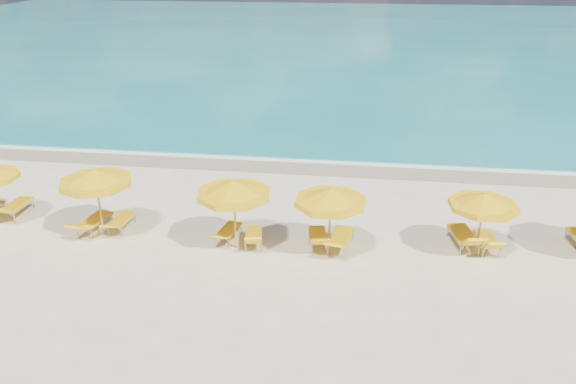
# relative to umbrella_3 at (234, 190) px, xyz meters

# --- Properties ---
(ground_plane) EXTENTS (120.00, 120.00, 0.00)m
(ground_plane) POSITION_rel_umbrella_3_xyz_m (1.44, 0.50, -2.06)
(ground_plane) COLOR beige
(ocean) EXTENTS (120.00, 80.00, 0.30)m
(ocean) POSITION_rel_umbrella_3_xyz_m (1.44, 48.50, -2.06)
(ocean) COLOR #157775
(ocean) RESTS_ON ground
(wet_sand_band) EXTENTS (120.00, 2.60, 0.01)m
(wet_sand_band) POSITION_rel_umbrella_3_xyz_m (1.44, 7.90, -2.06)
(wet_sand_band) COLOR tan
(wet_sand_band) RESTS_ON ground
(foam_line) EXTENTS (120.00, 1.20, 0.03)m
(foam_line) POSITION_rel_umbrella_3_xyz_m (1.44, 8.70, -2.06)
(foam_line) COLOR white
(foam_line) RESTS_ON ground
(whitecap_near) EXTENTS (14.00, 0.36, 0.05)m
(whitecap_near) POSITION_rel_umbrella_3_xyz_m (-4.56, 17.50, -2.06)
(whitecap_near) COLOR white
(whitecap_near) RESTS_ON ground
(whitecap_far) EXTENTS (18.00, 0.30, 0.05)m
(whitecap_far) POSITION_rel_umbrella_3_xyz_m (9.44, 24.50, -2.06)
(whitecap_far) COLOR white
(whitecap_far) RESTS_ON ground
(umbrella_2) EXTENTS (2.48, 2.48, 2.44)m
(umbrella_2) POSITION_rel_umbrella_3_xyz_m (-4.70, 0.30, 0.02)
(umbrella_2) COLOR tan
(umbrella_2) RESTS_ON ground
(umbrella_3) EXTENTS (2.90, 2.90, 2.42)m
(umbrella_3) POSITION_rel_umbrella_3_xyz_m (0.00, 0.00, 0.00)
(umbrella_3) COLOR tan
(umbrella_3) RESTS_ON ground
(umbrella_4) EXTENTS (2.91, 2.91, 2.32)m
(umbrella_4) POSITION_rel_umbrella_3_xyz_m (3.03, 0.02, -0.09)
(umbrella_4) COLOR tan
(umbrella_4) RESTS_ON ground
(umbrella_5) EXTENTS (2.72, 2.72, 2.18)m
(umbrella_5) POSITION_rel_umbrella_3_xyz_m (7.70, 0.60, -0.20)
(umbrella_5) COLOR tan
(umbrella_5) RESTS_ON ground
(lounger_1_right) EXTENTS (0.65, 1.89, 0.82)m
(lounger_1_right) POSITION_rel_umbrella_3_xyz_m (-8.48, 1.25, -1.83)
(lounger_1_right) COLOR #A5A8AD
(lounger_1_right) RESTS_ON ground
(lounger_2_left) EXTENTS (0.92, 1.96, 0.72)m
(lounger_2_left) POSITION_rel_umbrella_3_xyz_m (-5.12, 0.51, -1.84)
(lounger_2_left) COLOR #A5A8AD
(lounger_2_left) RESTS_ON ground
(lounger_2_right) EXTENTS (0.61, 1.73, 0.65)m
(lounger_2_right) POSITION_rel_umbrella_3_xyz_m (-4.24, 0.74, -1.86)
(lounger_2_right) COLOR #A5A8AD
(lounger_2_right) RESTS_ON ground
(lounger_3_left) EXTENTS (0.81, 1.73, 0.65)m
(lounger_3_left) POSITION_rel_umbrella_3_xyz_m (-0.37, 0.49, -1.87)
(lounger_3_left) COLOR #A5A8AD
(lounger_3_left) RESTS_ON ground
(lounger_3_right) EXTENTS (0.83, 1.69, 0.78)m
(lounger_3_right) POSITION_rel_umbrella_3_xyz_m (0.54, 0.25, -1.86)
(lounger_3_right) COLOR #A5A8AD
(lounger_3_right) RESTS_ON ground
(lounger_4_left) EXTENTS (0.83, 1.75, 0.78)m
(lounger_4_left) POSITION_rel_umbrella_3_xyz_m (2.64, 0.48, -1.85)
(lounger_4_left) COLOR #A5A8AD
(lounger_4_left) RESTS_ON ground
(lounger_4_right) EXTENTS (0.94, 2.02, 0.79)m
(lounger_4_right) POSITION_rel_umbrella_3_xyz_m (3.38, 0.39, -1.83)
(lounger_4_right) COLOR #A5A8AD
(lounger_4_right) RESTS_ON ground
(lounger_5_left) EXTENTS (1.01, 2.04, 0.91)m
(lounger_5_left) POSITION_rel_umbrella_3_xyz_m (7.35, 1.07, -1.82)
(lounger_5_left) COLOR #A5A8AD
(lounger_5_left) RESTS_ON ground
(lounger_5_right) EXTENTS (0.70, 1.67, 0.77)m
(lounger_5_right) POSITION_rel_umbrella_3_xyz_m (8.07, 0.96, -1.86)
(lounger_5_right) COLOR #A5A8AD
(lounger_5_right) RESTS_ON ground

